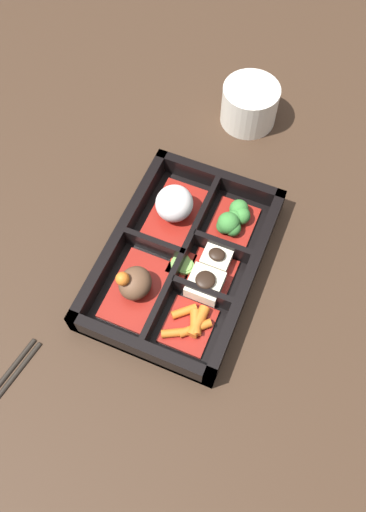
# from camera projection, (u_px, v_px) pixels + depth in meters

# --- Properties ---
(ground_plane) EXTENTS (3.00, 3.00, 0.00)m
(ground_plane) POSITION_uv_depth(u_px,v_px,m) (183.00, 264.00, 0.70)
(ground_plane) COLOR #382619
(bento_base) EXTENTS (0.29, 0.20, 0.01)m
(bento_base) POSITION_uv_depth(u_px,v_px,m) (183.00, 263.00, 0.69)
(bento_base) COLOR black
(bento_base) RESTS_ON ground_plane
(bento_rim) EXTENTS (0.29, 0.20, 0.04)m
(bento_rim) POSITION_uv_depth(u_px,v_px,m) (184.00, 258.00, 0.68)
(bento_rim) COLOR black
(bento_rim) RESTS_ON ground_plane
(bowl_stew) EXTENTS (0.11, 0.07, 0.05)m
(bowl_stew) POSITION_uv_depth(u_px,v_px,m) (135.00, 285.00, 0.65)
(bowl_stew) COLOR maroon
(bowl_stew) RESTS_ON bento_base
(bowl_rice) EXTENTS (0.11, 0.07, 0.05)m
(bowl_rice) POSITION_uv_depth(u_px,v_px,m) (174.00, 206.00, 0.70)
(bowl_rice) COLOR maroon
(bowl_rice) RESTS_ON bento_base
(bowl_carrots) EXTENTS (0.07, 0.06, 0.02)m
(bowl_carrots) POSITION_uv_depth(u_px,v_px,m) (190.00, 325.00, 0.64)
(bowl_carrots) COLOR maroon
(bowl_carrots) RESTS_ON bento_base
(bowl_tofu) EXTENTS (0.08, 0.06, 0.03)m
(bowl_tofu) POSITION_uv_depth(u_px,v_px,m) (210.00, 274.00, 0.66)
(bowl_tofu) COLOR maroon
(bowl_tofu) RESTS_ON bento_base
(bowl_greens) EXTENTS (0.08, 0.06, 0.04)m
(bowl_greens) POSITION_uv_depth(u_px,v_px,m) (233.00, 220.00, 0.70)
(bowl_greens) COLOR maroon
(bowl_greens) RESTS_ON bento_base
(bowl_pickles) EXTENTS (0.04, 0.03, 0.01)m
(bowl_pickles) POSITION_uv_depth(u_px,v_px,m) (182.00, 264.00, 0.68)
(bowl_pickles) COLOR maroon
(bowl_pickles) RESTS_ON bento_base
(tea_cup) EXTENTS (0.09, 0.09, 0.07)m
(tea_cup) POSITION_uv_depth(u_px,v_px,m) (250.00, 104.00, 0.79)
(tea_cup) COLOR beige
(tea_cup) RESTS_ON ground_plane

